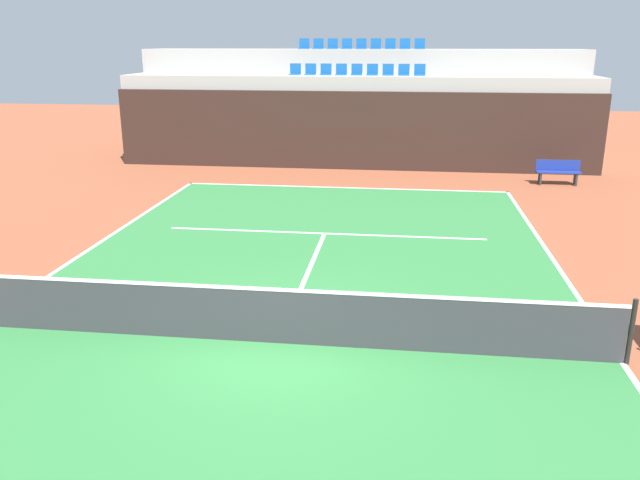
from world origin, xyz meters
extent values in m
plane|color=brown|center=(0.00, 0.00, 0.00)|extent=(80.00, 80.00, 0.00)
cube|color=#2D7238|center=(0.00, 0.00, 0.01)|extent=(11.00, 24.00, 0.01)
cube|color=white|center=(0.00, 11.95, 0.01)|extent=(11.00, 0.10, 0.00)
cube|color=white|center=(5.45, 0.00, 0.01)|extent=(0.10, 24.00, 0.00)
cube|color=white|center=(0.00, 6.40, 0.01)|extent=(8.26, 0.10, 0.00)
cube|color=white|center=(0.00, 3.20, 0.01)|extent=(0.10, 6.40, 0.00)
cube|color=black|center=(0.00, 15.43, 1.49)|extent=(18.69, 0.30, 2.99)
cube|color=#9E9E99|center=(0.00, 16.78, 1.76)|extent=(18.69, 2.40, 3.52)
cube|color=#9E9E99|center=(0.00, 19.18, 2.25)|extent=(18.69, 2.40, 4.50)
cube|color=#145193|center=(-2.49, 16.78, 3.54)|extent=(0.44, 0.44, 0.04)
cube|color=#145193|center=(-2.49, 16.98, 3.76)|extent=(0.44, 0.04, 0.40)
cube|color=#145193|center=(-1.87, 16.78, 3.54)|extent=(0.44, 0.44, 0.04)
cube|color=#145193|center=(-1.87, 16.98, 3.76)|extent=(0.44, 0.04, 0.40)
cube|color=#145193|center=(-1.24, 16.78, 3.54)|extent=(0.44, 0.44, 0.04)
cube|color=#145193|center=(-1.24, 16.98, 3.76)|extent=(0.44, 0.04, 0.40)
cube|color=#145193|center=(-0.62, 16.78, 3.54)|extent=(0.44, 0.44, 0.04)
cube|color=#145193|center=(-0.62, 16.98, 3.76)|extent=(0.44, 0.04, 0.40)
cube|color=#145193|center=(0.00, 16.78, 3.54)|extent=(0.44, 0.44, 0.04)
cube|color=#145193|center=(0.00, 16.98, 3.76)|extent=(0.44, 0.04, 0.40)
cube|color=#145193|center=(0.62, 16.78, 3.54)|extent=(0.44, 0.44, 0.04)
cube|color=#145193|center=(0.62, 16.98, 3.76)|extent=(0.44, 0.04, 0.40)
cube|color=#145193|center=(1.24, 16.78, 3.54)|extent=(0.44, 0.44, 0.04)
cube|color=#145193|center=(1.24, 16.98, 3.76)|extent=(0.44, 0.04, 0.40)
cube|color=#145193|center=(1.87, 16.78, 3.54)|extent=(0.44, 0.44, 0.04)
cube|color=#145193|center=(1.87, 16.98, 3.76)|extent=(0.44, 0.04, 0.40)
cube|color=#145193|center=(2.49, 16.78, 3.54)|extent=(0.44, 0.44, 0.04)
cube|color=#145193|center=(2.49, 16.98, 3.76)|extent=(0.44, 0.04, 0.40)
cube|color=#145193|center=(-2.49, 19.18, 4.52)|extent=(0.44, 0.44, 0.04)
cube|color=#145193|center=(-2.49, 19.38, 4.74)|extent=(0.44, 0.04, 0.40)
cube|color=#145193|center=(-1.87, 19.18, 4.52)|extent=(0.44, 0.44, 0.04)
cube|color=#145193|center=(-1.87, 19.38, 4.74)|extent=(0.44, 0.04, 0.40)
cube|color=#145193|center=(-1.24, 19.18, 4.52)|extent=(0.44, 0.44, 0.04)
cube|color=#145193|center=(-1.24, 19.38, 4.74)|extent=(0.44, 0.04, 0.40)
cube|color=#145193|center=(-0.62, 19.18, 4.52)|extent=(0.44, 0.44, 0.04)
cube|color=#145193|center=(-0.62, 19.38, 4.74)|extent=(0.44, 0.04, 0.40)
cube|color=#145193|center=(0.00, 19.18, 4.52)|extent=(0.44, 0.44, 0.04)
cube|color=#145193|center=(0.00, 19.38, 4.74)|extent=(0.44, 0.04, 0.40)
cube|color=#145193|center=(0.62, 19.18, 4.52)|extent=(0.44, 0.44, 0.04)
cube|color=#145193|center=(0.62, 19.38, 4.74)|extent=(0.44, 0.04, 0.40)
cube|color=#145193|center=(1.24, 19.18, 4.52)|extent=(0.44, 0.44, 0.04)
cube|color=#145193|center=(1.24, 19.38, 4.74)|extent=(0.44, 0.04, 0.40)
cube|color=#145193|center=(1.87, 19.18, 4.52)|extent=(0.44, 0.44, 0.04)
cube|color=#145193|center=(1.87, 19.38, 4.74)|extent=(0.44, 0.04, 0.40)
cube|color=#145193|center=(2.49, 19.18, 4.52)|extent=(0.44, 0.44, 0.04)
cube|color=#145193|center=(2.49, 19.38, 4.74)|extent=(0.44, 0.04, 0.40)
cylinder|color=black|center=(5.50, 0.00, 0.55)|extent=(0.08, 0.08, 1.07)
cube|color=#333338|center=(0.00, 0.00, 0.47)|extent=(10.90, 0.02, 0.92)
cube|color=white|center=(0.00, 0.00, 0.96)|extent=(10.90, 0.04, 0.05)
cube|color=navy|center=(7.34, 13.42, 0.45)|extent=(1.50, 0.40, 0.05)
cube|color=navy|center=(7.34, 13.60, 0.67)|extent=(1.50, 0.04, 0.36)
cube|color=#2D2D33|center=(6.74, 13.28, 0.21)|extent=(0.06, 0.06, 0.42)
cube|color=#2D2D33|center=(7.94, 13.28, 0.21)|extent=(0.06, 0.06, 0.42)
cube|color=#2D2D33|center=(6.74, 13.56, 0.21)|extent=(0.06, 0.06, 0.42)
cube|color=#2D2D33|center=(7.94, 13.56, 0.21)|extent=(0.06, 0.06, 0.42)
camera|label=1|loc=(1.93, -9.47, 4.77)|focal=36.01mm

